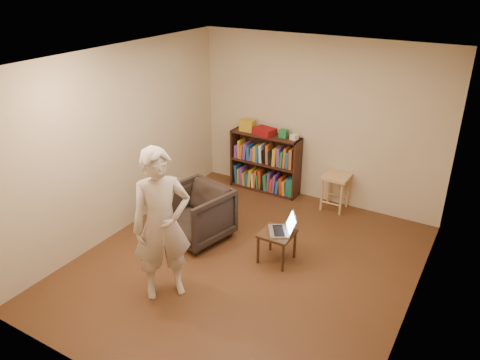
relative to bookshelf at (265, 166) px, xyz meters
The scene contains 15 objects.
floor 2.29m from the bookshelf, 68.64° to the right, with size 4.50×4.50×0.00m, color #4C2F18.
ceiling 3.12m from the bookshelf, 68.64° to the right, with size 4.50×4.50×0.00m, color silver.
wall_back 1.20m from the bookshelf, 10.79° to the left, with size 4.00×4.00×0.00m, color beige.
wall_left 2.55m from the bookshelf, 119.43° to the right, with size 4.50×4.50×0.00m, color beige.
wall_right 3.62m from the bookshelf, 36.61° to the right, with size 4.50×4.50×0.00m, color beige.
bookshelf is the anchor object (origin of this frame).
box_yellow 0.74m from the bookshelf, behind, with size 0.23×0.17×0.19m, color gold.
red_cloth 0.62m from the bookshelf, 110.39° to the right, with size 0.33×0.24×0.11m, color maroon.
box_green 0.69m from the bookshelf, ahead, with size 0.12×0.12×0.12m, color #1D6F38.
box_white 0.78m from the bookshelf, ahead, with size 0.10×0.10×0.08m, color silver.
stool 1.26m from the bookshelf, ahead, with size 0.40×0.40×0.57m.
armchair 1.87m from the bookshelf, 93.11° to the right, with size 0.82×0.84×0.76m, color #2C241D.
side_table 2.12m from the bookshelf, 58.29° to the right, with size 0.41×0.41×0.42m.
laptop 2.10m from the bookshelf, 56.02° to the right, with size 0.45×0.46×0.24m.
person 3.09m from the bookshelf, 84.58° to the right, with size 0.66×0.43×1.81m, color beige.
Camera 1 is at (2.48, -4.36, 3.53)m, focal length 35.00 mm.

